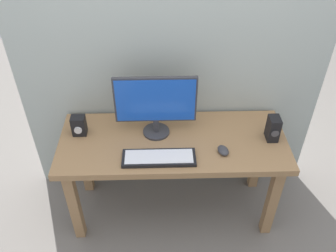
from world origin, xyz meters
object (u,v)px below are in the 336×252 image
object	(u,v)px
monitor	(156,103)
keyboard_primary	(159,158)
desk	(173,151)
speaker_right	(273,129)
mouse	(223,150)
audio_controller	(79,126)

from	to	relation	value
monitor	keyboard_primary	world-z (taller)	monitor
desk	speaker_right	size ratio (longest dim) A/B	8.93
desk	mouse	distance (m)	0.36
speaker_right	desk	bearing A→B (deg)	179.80
mouse	monitor	bearing A→B (deg)	135.60
keyboard_primary	speaker_right	size ratio (longest dim) A/B	2.71
mouse	audio_controller	xyz separation A→B (m)	(-0.93, 0.21, 0.05)
mouse	desk	bearing A→B (deg)	140.35
speaker_right	audio_controller	world-z (taller)	speaker_right
desk	monitor	world-z (taller)	monitor
speaker_right	audio_controller	bearing A→B (deg)	176.16
desk	monitor	distance (m)	0.36
desk	audio_controller	bearing A→B (deg)	172.39
desk	mouse	size ratio (longest dim) A/B	15.98
mouse	audio_controller	distance (m)	0.96
desk	keyboard_primary	xyz separation A→B (m)	(-0.09, -0.18, 0.11)
mouse	keyboard_primary	bearing A→B (deg)	169.66
desk	monitor	size ratio (longest dim) A/B	2.86
monitor	keyboard_primary	xyz separation A→B (m)	(0.02, -0.27, -0.22)
speaker_right	monitor	bearing A→B (deg)	173.22
monitor	audio_controller	xyz separation A→B (m)	(-0.51, -0.01, -0.17)
audio_controller	speaker_right	bearing A→B (deg)	-3.84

